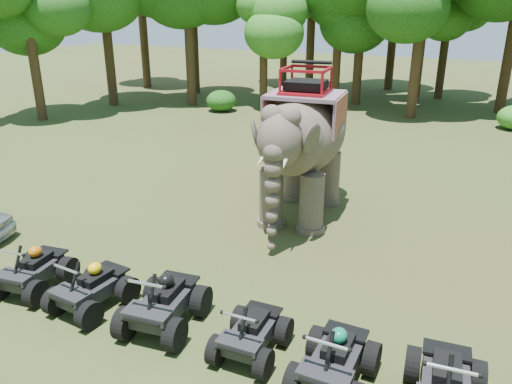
% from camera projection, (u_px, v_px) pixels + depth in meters
% --- Properties ---
extents(ground, '(110.00, 110.00, 0.00)m').
position_uv_depth(ground, '(234.00, 283.00, 11.87)').
color(ground, '#47381E').
rests_on(ground, ground).
extents(elephant, '(2.98, 5.72, 4.62)m').
position_uv_depth(elephant, '(303.00, 143.00, 14.94)').
color(elephant, brown).
rests_on(elephant, ground).
extents(atv_0, '(1.47, 1.86, 1.26)m').
position_uv_depth(atv_0, '(32.00, 265.00, 11.39)').
color(atv_0, black).
rests_on(atv_0, ground).
extents(atv_1, '(1.37, 1.79, 1.27)m').
position_uv_depth(atv_1, '(91.00, 282.00, 10.68)').
color(atv_1, black).
rests_on(atv_1, ground).
extents(atv_2, '(1.58, 2.02, 1.38)m').
position_uv_depth(atv_2, '(163.00, 297.00, 10.06)').
color(atv_2, black).
rests_on(atv_2, ground).
extents(atv_3, '(1.22, 1.63, 1.18)m').
position_uv_depth(atv_3, '(251.00, 327.00, 9.29)').
color(atv_3, black).
rests_on(atv_3, ground).
extents(atv_4, '(1.28, 1.75, 1.29)m').
position_uv_depth(atv_4, '(335.00, 354.00, 8.49)').
color(atv_4, black).
rests_on(atv_4, ground).
extents(atv_5, '(1.48, 1.91, 1.32)m').
position_uv_depth(atv_5, '(447.00, 377.00, 7.94)').
color(atv_5, black).
rests_on(atv_5, ground).
extents(tree_0, '(5.44, 5.44, 7.78)m').
position_uv_depth(tree_0, '(421.00, 42.00, 31.45)').
color(tree_0, '#195114').
rests_on(tree_0, ground).
extents(tree_23, '(5.36, 5.36, 7.66)m').
position_uv_depth(tree_23, '(32.00, 50.00, 26.97)').
color(tree_23, '#195114').
rests_on(tree_23, ground).
extents(tree_24, '(6.64, 6.64, 9.49)m').
position_uv_depth(tree_24, '(106.00, 28.00, 30.75)').
color(tree_24, '#195114').
rests_on(tree_24, ground).
extents(tree_25, '(6.96, 6.96, 9.94)m').
position_uv_depth(tree_25, '(189.00, 24.00, 30.68)').
color(tree_25, '#195114').
rests_on(tree_25, ground).
extents(tree_26, '(4.65, 4.65, 6.64)m').
position_uv_depth(tree_26, '(264.00, 53.00, 30.33)').
color(tree_26, '#195114').
rests_on(tree_26, ground).
extents(tree_27, '(5.22, 5.22, 7.46)m').
position_uv_depth(tree_27, '(338.00, 45.00, 31.16)').
color(tree_27, '#195114').
rests_on(tree_27, ground).
extents(tree_28, '(5.69, 5.69, 8.13)m').
position_uv_depth(tree_28, '(446.00, 37.00, 33.18)').
color(tree_28, '#195114').
rests_on(tree_28, ground).
extents(tree_29, '(6.35, 6.35, 9.07)m').
position_uv_depth(tree_29, '(419.00, 36.00, 27.20)').
color(tree_29, '#195114').
rests_on(tree_29, ground).
extents(tree_30, '(7.10, 7.10, 10.14)m').
position_uv_depth(tree_30, '(394.00, 19.00, 36.32)').
color(tree_30, '#195114').
rests_on(tree_30, ground).
extents(tree_31, '(6.10, 6.10, 8.72)m').
position_uv_depth(tree_31, '(194.00, 31.00, 35.06)').
color(tree_31, '#195114').
rests_on(tree_31, ground).
extents(tree_32, '(6.32, 6.32, 9.03)m').
position_uv_depth(tree_32, '(360.00, 32.00, 30.96)').
color(tree_32, '#195114').
rests_on(tree_32, ground).
extents(tree_35, '(7.14, 7.14, 10.20)m').
position_uv_depth(tree_35, '(311.00, 19.00, 36.38)').
color(tree_35, '#195114').
rests_on(tree_35, ground).
extents(tree_36, '(7.29, 7.29, 10.41)m').
position_uv_depth(tree_36, '(142.00, 17.00, 37.24)').
color(tree_36, '#195114').
rests_on(tree_36, ground).
extents(tree_38, '(5.94, 5.94, 8.49)m').
position_uv_depth(tree_38, '(284.00, 30.00, 38.13)').
color(tree_38, '#195114').
rests_on(tree_38, ground).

